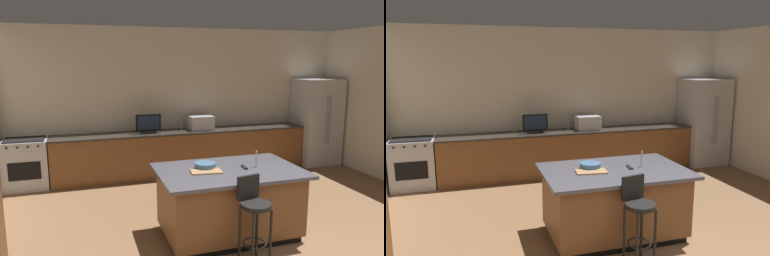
# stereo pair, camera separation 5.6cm
# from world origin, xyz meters

# --- Properties ---
(wall_back) EXTENTS (7.46, 0.12, 2.94)m
(wall_back) POSITION_xyz_m (0.00, 5.15, 1.47)
(wall_back) COLOR beige
(wall_back) RESTS_ON ground_plane
(counter_back) EXTENTS (5.18, 0.62, 0.89)m
(counter_back) POSITION_xyz_m (-0.07, 4.77, 0.45)
(counter_back) COLOR brown
(counter_back) RESTS_ON ground_plane
(kitchen_island) EXTENTS (1.87, 1.19, 0.90)m
(kitchen_island) POSITION_xyz_m (-0.27, 2.01, 0.46)
(kitchen_island) COLOR black
(kitchen_island) RESTS_ON ground_plane
(refrigerator) EXTENTS (0.89, 0.82, 1.89)m
(refrigerator) POSITION_xyz_m (2.97, 4.68, 0.94)
(refrigerator) COLOR #B7BABF
(refrigerator) RESTS_ON ground_plane
(range_oven) EXTENTS (0.76, 0.63, 0.91)m
(range_oven) POSITION_xyz_m (-3.04, 4.77, 0.45)
(range_oven) COLOR #B7BABF
(range_oven) RESTS_ON ground_plane
(microwave) EXTENTS (0.48, 0.36, 0.28)m
(microwave) POSITION_xyz_m (0.28, 4.77, 1.03)
(microwave) COLOR #B7BABF
(microwave) RESTS_ON counter_back
(tv_monitor) EXTENTS (0.49, 0.16, 0.37)m
(tv_monitor) POSITION_xyz_m (-0.81, 4.72, 1.06)
(tv_monitor) COLOR black
(tv_monitor) RESTS_ON counter_back
(sink_faucet_back) EXTENTS (0.02, 0.02, 0.24)m
(sink_faucet_back) POSITION_xyz_m (-0.10, 4.87, 1.01)
(sink_faucet_back) COLOR #B2B2B7
(sink_faucet_back) RESTS_ON counter_back
(sink_faucet_island) EXTENTS (0.02, 0.02, 0.22)m
(sink_faucet_island) POSITION_xyz_m (0.11, 2.01, 1.01)
(sink_faucet_island) COLOR #B2B2B7
(sink_faucet_island) RESTS_ON kitchen_island
(bar_stool_center) EXTENTS (0.34, 0.36, 1.01)m
(bar_stool_center) POSITION_xyz_m (-0.28, 1.28, 0.61)
(bar_stool_center) COLOR black
(bar_stool_center) RESTS_ON ground_plane
(fruit_bowl) EXTENTS (0.27, 0.27, 0.08)m
(fruit_bowl) POSITION_xyz_m (-0.55, 2.14, 0.94)
(fruit_bowl) COLOR #3F668C
(fruit_bowl) RESTS_ON kitchen_island
(tv_remote) EXTENTS (0.06, 0.17, 0.02)m
(tv_remote) POSITION_xyz_m (-0.05, 2.01, 0.91)
(tv_remote) COLOR black
(tv_remote) RESTS_ON kitchen_island
(cutting_board) EXTENTS (0.41, 0.27, 0.02)m
(cutting_board) POSITION_xyz_m (-0.60, 1.98, 0.91)
(cutting_board) COLOR #A87F51
(cutting_board) RESTS_ON kitchen_island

